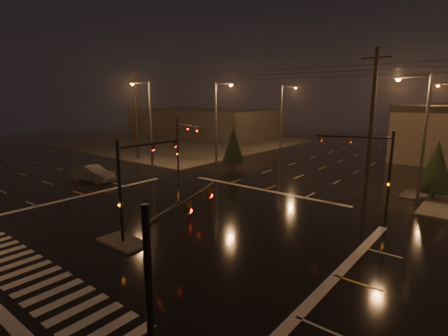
% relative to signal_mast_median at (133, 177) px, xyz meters
% --- Properties ---
extents(ground, '(140.00, 140.00, 0.00)m').
position_rel_signal_mast_median_xyz_m(ground, '(-0.00, 3.07, -3.75)').
color(ground, black).
rests_on(ground, ground).
extents(sidewalk_nw, '(36.00, 36.00, 0.12)m').
position_rel_signal_mast_median_xyz_m(sidewalk_nw, '(-30.00, 33.07, -3.69)').
color(sidewalk_nw, '#403D39').
rests_on(sidewalk_nw, ground).
extents(median_island, '(3.00, 1.60, 0.15)m').
position_rel_signal_mast_median_xyz_m(median_island, '(-0.00, -0.93, -3.68)').
color(median_island, '#403D39').
rests_on(median_island, ground).
extents(crosswalk, '(15.00, 2.60, 0.01)m').
position_rel_signal_mast_median_xyz_m(crosswalk, '(-0.00, -5.93, -3.75)').
color(crosswalk, beige).
rests_on(crosswalk, ground).
extents(stop_bar_far, '(16.00, 0.50, 0.01)m').
position_rel_signal_mast_median_xyz_m(stop_bar_far, '(-0.00, 14.07, -3.75)').
color(stop_bar_far, beige).
rests_on(stop_bar_far, ground).
extents(commercial_block, '(30.00, 18.00, 5.60)m').
position_rel_signal_mast_median_xyz_m(commercial_block, '(-35.00, 45.07, -0.95)').
color(commercial_block, '#3C3734').
rests_on(commercial_block, ground).
extents(signal_mast_median, '(0.25, 4.59, 6.00)m').
position_rel_signal_mast_median_xyz_m(signal_mast_median, '(0.00, 0.00, 0.00)').
color(signal_mast_median, black).
rests_on(signal_mast_median, ground).
extents(signal_mast_ne, '(4.84, 1.86, 6.00)m').
position_rel_signal_mast_median_xyz_m(signal_mast_ne, '(9.50, 13.21, 0.04)').
color(signal_mast_ne, black).
rests_on(signal_mast_ne, ground).
extents(signal_mast_nw, '(4.84, 1.86, 6.00)m').
position_rel_signal_mast_median_xyz_m(signal_mast_nw, '(-9.50, 13.21, 0.04)').
color(signal_mast_nw, black).
rests_on(signal_mast_nw, ground).
extents(signal_mast_se, '(1.55, 3.87, 6.00)m').
position_rel_signal_mast_median_xyz_m(signal_mast_se, '(10.23, -6.68, -0.04)').
color(signal_mast_se, black).
rests_on(signal_mast_se, ground).
extents(streetlight_1, '(2.77, 0.32, 10.00)m').
position_rel_signal_mast_median_xyz_m(streetlight_1, '(-11.18, 21.07, 2.05)').
color(streetlight_1, '#38383A').
rests_on(streetlight_1, ground).
extents(streetlight_2, '(2.77, 0.32, 10.00)m').
position_rel_signal_mast_median_xyz_m(streetlight_2, '(-11.18, 37.07, 2.05)').
color(streetlight_2, '#38383A').
rests_on(streetlight_2, ground).
extents(streetlight_3, '(2.77, 0.32, 10.00)m').
position_rel_signal_mast_median_xyz_m(streetlight_3, '(11.18, 19.07, 2.05)').
color(streetlight_3, '#38383A').
rests_on(streetlight_3, ground).
extents(streetlight_5, '(0.32, 2.77, 10.00)m').
position_rel_signal_mast_median_xyz_m(streetlight_5, '(-16.00, 14.26, 2.05)').
color(streetlight_5, '#38383A').
rests_on(streetlight_5, ground).
extents(utility_pole_0, '(2.20, 0.32, 12.00)m').
position_rel_signal_mast_median_xyz_m(utility_pole_0, '(-22.00, 17.07, 2.38)').
color(utility_pole_0, black).
rests_on(utility_pole_0, ground).
extents(utility_pole_1, '(2.20, 0.32, 12.00)m').
position_rel_signal_mast_median_xyz_m(utility_pole_1, '(8.00, 17.07, 2.38)').
color(utility_pole_1, black).
rests_on(utility_pole_1, ground).
extents(conifer_0, '(2.70, 2.70, 4.92)m').
position_rel_signal_mast_median_xyz_m(conifer_0, '(12.38, 20.29, -0.94)').
color(conifer_0, black).
rests_on(conifer_0, ground).
extents(conifer_3, '(2.67, 2.67, 4.88)m').
position_rel_signal_mast_median_xyz_m(conifer_3, '(-7.96, 19.96, -0.96)').
color(conifer_3, black).
rests_on(conifer_3, ground).
extents(car_crossing, '(5.04, 2.53, 1.58)m').
position_rel_signal_mast_median_xyz_m(car_crossing, '(-15.12, 6.24, -2.96)').
color(car_crossing, '#5B5F63').
rests_on(car_crossing, ground).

